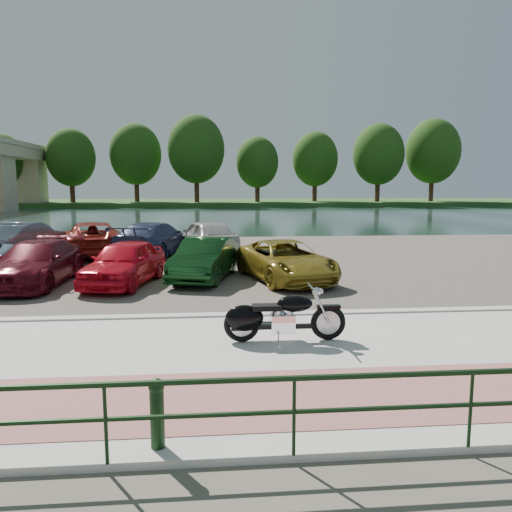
# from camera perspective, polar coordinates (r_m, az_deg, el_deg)

# --- Properties ---
(ground) EXTENTS (200.00, 200.00, 0.00)m
(ground) POSITION_cam_1_polar(r_m,az_deg,el_deg) (9.58, 0.36, -10.36)
(ground) COLOR #595447
(ground) RESTS_ON ground
(promenade) EXTENTS (60.00, 6.00, 0.10)m
(promenade) POSITION_cam_1_polar(r_m,az_deg,el_deg) (8.63, 1.00, -12.14)
(promenade) COLOR #BCB8B1
(promenade) RESTS_ON ground
(pink_path) EXTENTS (60.00, 2.00, 0.01)m
(pink_path) POSITION_cam_1_polar(r_m,az_deg,el_deg) (7.23, 2.31, -15.82)
(pink_path) COLOR #A15F5B
(pink_path) RESTS_ON promenade
(kerb) EXTENTS (60.00, 0.30, 0.14)m
(kerb) POSITION_cam_1_polar(r_m,az_deg,el_deg) (11.47, -0.59, -6.88)
(kerb) COLOR #BCB8B1
(kerb) RESTS_ON ground
(parking_lot) EXTENTS (60.00, 18.00, 0.04)m
(parking_lot) POSITION_cam_1_polar(r_m,az_deg,el_deg) (20.29, -2.57, -0.47)
(parking_lot) COLOR #474139
(parking_lot) RESTS_ON ground
(river) EXTENTS (120.00, 40.00, 0.00)m
(river) POSITION_cam_1_polar(r_m,az_deg,el_deg) (49.15, -4.06, 4.52)
(river) COLOR #192E2A
(river) RESTS_ON ground
(far_bank) EXTENTS (120.00, 24.00, 0.60)m
(far_bank) POSITION_cam_1_polar(r_m,az_deg,el_deg) (81.10, -4.48, 6.12)
(far_bank) COLOR #224D1B
(far_bank) RESTS_ON ground
(railing) EXTENTS (24.04, 0.05, 0.90)m
(railing) POSITION_cam_1_polar(r_m,az_deg,el_deg) (5.59, 4.39, -15.60)
(railing) COLOR black
(railing) RESTS_ON promenade
(bollards) EXTENTS (10.68, 0.18, 0.81)m
(bollards) POSITION_cam_1_polar(r_m,az_deg,el_deg) (5.96, -12.91, -16.85)
(bollards) COLOR black
(bollards) RESTS_ON promenade
(far_trees) EXTENTS (70.25, 10.68, 12.52)m
(far_trees) POSITION_cam_1_polar(r_m,az_deg,el_deg) (75.16, -1.09, 11.47)
(far_trees) COLOR #3B2015
(far_trees) RESTS_ON far_bank
(motorcycle) EXTENTS (2.33, 0.75, 1.05)m
(motorcycle) POSITION_cam_1_polar(r_m,az_deg,el_deg) (9.48, 2.04, -7.02)
(motorcycle) COLOR black
(motorcycle) RESTS_ON promenade
(car_3) EXTENTS (2.08, 4.65, 1.33)m
(car_3) POSITION_cam_1_polar(r_m,az_deg,el_deg) (16.48, -23.81, -0.74)
(car_3) COLOR #560C18
(car_3) RESTS_ON parking_lot
(car_4) EXTENTS (2.40, 4.23, 1.36)m
(car_4) POSITION_cam_1_polar(r_m,az_deg,el_deg) (15.57, -14.83, -0.74)
(car_4) COLOR red
(car_4) RESTS_ON parking_lot
(car_5) EXTENTS (2.37, 4.25, 1.33)m
(car_5) POSITION_cam_1_polar(r_m,az_deg,el_deg) (16.03, -5.81, -0.32)
(car_5) COLOR #0E3514
(car_5) RESTS_ON parking_lot
(car_6) EXTENTS (3.16, 4.93, 1.26)m
(car_6) POSITION_cam_1_polar(r_m,az_deg,el_deg) (15.78, 3.42, -0.54)
(car_6) COLOR olive
(car_6) RESTS_ON parking_lot
(car_9) EXTENTS (2.55, 4.86, 1.52)m
(car_9) POSITION_cam_1_polar(r_m,az_deg,el_deg) (22.59, -24.92, 1.66)
(car_9) COLOR slate
(car_9) RESTS_ON parking_lot
(car_10) EXTENTS (3.66, 5.68, 1.46)m
(car_10) POSITION_cam_1_polar(r_m,az_deg,el_deg) (22.43, -18.15, 1.88)
(car_10) COLOR maroon
(car_10) RESTS_ON parking_lot
(car_11) EXTENTS (3.46, 5.43, 1.46)m
(car_11) POSITION_cam_1_polar(r_m,az_deg,el_deg) (21.62, -11.58, 1.91)
(car_11) COLOR navy
(car_11) RESTS_ON parking_lot
(car_12) EXTENTS (3.17, 4.85, 1.54)m
(car_12) POSITION_cam_1_polar(r_m,az_deg,el_deg) (22.03, -5.71, 2.24)
(car_12) COLOR beige
(car_12) RESTS_ON parking_lot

